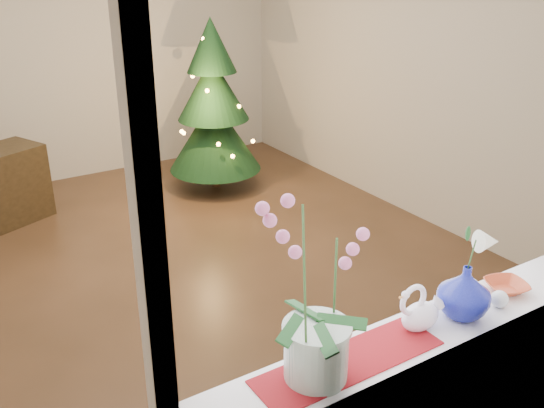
% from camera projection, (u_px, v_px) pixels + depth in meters
% --- Properties ---
extents(ground, '(5.00, 5.00, 0.00)m').
position_uv_depth(ground, '(179.00, 275.00, 4.44)').
color(ground, '#362516').
rests_on(ground, ground).
extents(wall_back, '(4.50, 0.10, 2.70)m').
position_uv_depth(wall_back, '(63.00, 45.00, 5.86)').
color(wall_back, beige).
rests_on(wall_back, ground).
extents(wall_front, '(4.50, 0.10, 2.70)m').
position_uv_depth(wall_front, '(472.00, 236.00, 1.97)').
color(wall_front, beige).
rests_on(wall_front, ground).
extents(wall_right, '(0.10, 5.00, 2.70)m').
position_uv_depth(wall_right, '(418.00, 61.00, 5.02)').
color(wall_right, beige).
rests_on(wall_right, ground).
extents(windowsill, '(2.20, 0.26, 0.04)m').
position_uv_depth(windowsill, '(429.00, 332.00, 2.24)').
color(windowsill, white).
rests_on(windowsill, window_apron).
extents(window_frame, '(2.22, 0.06, 1.60)m').
position_uv_depth(window_frame, '(479.00, 130.00, 1.85)').
color(window_frame, white).
rests_on(window_frame, windowsill).
extents(runner, '(0.70, 0.20, 0.01)m').
position_uv_depth(runner, '(349.00, 361.00, 2.05)').
color(runner, maroon).
rests_on(runner, windowsill).
extents(orchid_pot, '(0.27, 0.27, 0.66)m').
position_uv_depth(orchid_pot, '(318.00, 290.00, 1.85)').
color(orchid_pot, beige).
rests_on(orchid_pot, windowsill).
extents(swan, '(0.24, 0.17, 0.19)m').
position_uv_depth(swan, '(421.00, 307.00, 2.20)').
color(swan, white).
rests_on(swan, windowsill).
extents(blue_vase, '(0.29, 0.29, 0.24)m').
position_uv_depth(blue_vase, '(465.00, 288.00, 2.26)').
color(blue_vase, navy).
rests_on(blue_vase, windowsill).
extents(lily, '(0.13, 0.08, 0.18)m').
position_uv_depth(lily, '(472.00, 238.00, 2.18)').
color(lily, white).
rests_on(lily, blue_vase).
extents(paperweight, '(0.07, 0.07, 0.07)m').
position_uv_depth(paperweight, '(499.00, 299.00, 2.35)').
color(paperweight, silver).
rests_on(paperweight, windowsill).
extents(amber_dish, '(0.18, 0.18, 0.03)m').
position_uv_depth(amber_dish, '(506.00, 287.00, 2.47)').
color(amber_dish, '#B03E1E').
rests_on(amber_dish, windowsill).
extents(xmas_tree, '(1.11, 1.11, 1.65)m').
position_uv_depth(xmas_tree, '(213.00, 106.00, 5.79)').
color(xmas_tree, '#0E331A').
rests_on(xmas_tree, ground).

